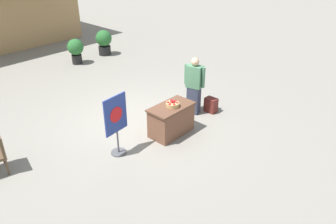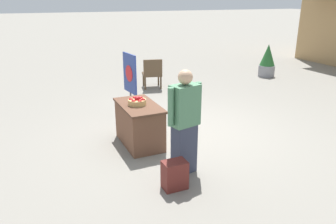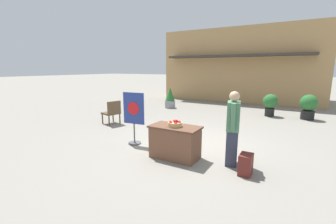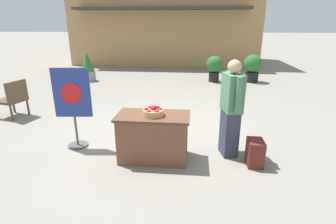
{
  "view_description": "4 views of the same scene",
  "coord_description": "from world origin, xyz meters",
  "views": [
    {
      "loc": [
        -5.13,
        -5.75,
        4.41
      ],
      "look_at": [
        0.0,
        -1.05,
        0.7
      ],
      "focal_mm": 35.0,
      "sensor_mm": 36.0,
      "label": 1
    },
    {
      "loc": [
        5.52,
        -2.79,
        2.59
      ],
      "look_at": [
        0.11,
        -0.38,
        0.52
      ],
      "focal_mm": 35.0,
      "sensor_mm": 36.0,
      "label": 2
    },
    {
      "loc": [
        2.59,
        -5.46,
        2.1
      ],
      "look_at": [
        -0.15,
        -0.75,
        1.04
      ],
      "focal_mm": 24.0,
      "sensor_mm": 36.0,
      "label": 3
    },
    {
      "loc": [
        0.82,
        -4.89,
        2.17
      ],
      "look_at": [
        0.38,
        -0.57,
        0.69
      ],
      "focal_mm": 28.0,
      "sensor_mm": 36.0,
      "label": 4
    }
  ],
  "objects": [
    {
      "name": "person_visitor",
      "position": [
        1.44,
        -0.7,
        0.83
      ],
      "size": [
        0.35,
        0.6,
        1.63
      ],
      "rotation": [
        0.0,
        0.0,
        -2.92
      ],
      "color": "#33384C",
      "rests_on": "ground_plane"
    },
    {
      "name": "potted_plant_far_left",
      "position": [
        1.56,
        5.26,
        0.58
      ],
      "size": [
        0.62,
        0.62,
        0.98
      ],
      "color": "black",
      "rests_on": "ground_plane"
    },
    {
      "name": "potted_plant_far_right",
      "position": [
        3.0,
        5.36,
        0.58
      ],
      "size": [
        0.66,
        0.66,
        1.04
      ],
      "color": "black",
      "rests_on": "ground_plane"
    },
    {
      "name": "poster_board",
      "position": [
        -1.29,
        -0.68,
        0.82
      ],
      "size": [
        0.65,
        0.36,
        1.45
      ],
      "rotation": [
        0.0,
        0.0,
        -1.47
      ],
      "color": "#4C4C51",
      "rests_on": "ground_plane"
    },
    {
      "name": "apple_basket",
      "position": [
        0.19,
        -1.03,
        0.84
      ],
      "size": [
        0.32,
        0.32,
        0.16
      ],
      "color": "tan",
      "rests_on": "display_table"
    },
    {
      "name": "ground_plane",
      "position": [
        0.0,
        0.0,
        0.0
      ],
      "size": [
        120.0,
        120.0,
        0.0
      ],
      "primitive_type": "plane",
      "color": "gray"
    },
    {
      "name": "display_table",
      "position": [
        0.18,
        -0.99,
        0.39
      ],
      "size": [
        1.18,
        0.64,
        0.77
      ],
      "color": "brown",
      "rests_on": "ground_plane"
    },
    {
      "name": "patio_chair",
      "position": [
        -3.44,
        0.68,
        0.49
      ],
      "size": [
        0.66,
        0.66,
        0.89
      ],
      "rotation": [
        0.0,
        0.0,
        2.91
      ],
      "color": "brown",
      "rests_on": "ground_plane"
    },
    {
      "name": "potted_plant_near_left",
      "position": [
        -3.31,
        4.88,
        0.54
      ],
      "size": [
        0.55,
        0.55,
        1.11
      ],
      "color": "gray",
      "rests_on": "ground_plane"
    },
    {
      "name": "backpack",
      "position": [
        1.82,
        -1.04,
        0.21
      ],
      "size": [
        0.24,
        0.34,
        0.42
      ],
      "color": "maroon",
      "rests_on": "ground_plane"
    },
    {
      "name": "storefront_building",
      "position": [
        -0.85,
        10.72,
        2.27
      ],
      "size": [
        9.73,
        5.3,
        4.53
      ],
      "color": "tan",
      "rests_on": "ground_plane"
    }
  ]
}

